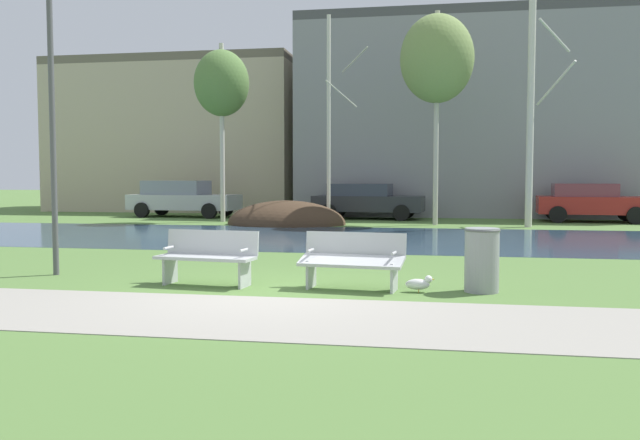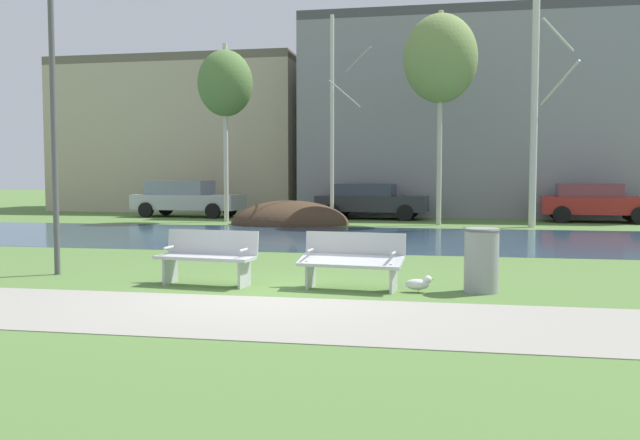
{
  "view_description": "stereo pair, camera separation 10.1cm",
  "coord_description": "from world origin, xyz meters",
  "px_view_note": "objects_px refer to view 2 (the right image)",
  "views": [
    {
      "loc": [
        2.45,
        -9.5,
        1.74
      ],
      "look_at": [
        0.52,
        1.41,
        1.01
      ],
      "focal_mm": 37.23,
      "sensor_mm": 36.0,
      "label": 1
    },
    {
      "loc": [
        2.55,
        -9.49,
        1.74
      ],
      "look_at": [
        0.52,
        1.41,
        1.01
      ],
      "focal_mm": 37.23,
      "sensor_mm": 36.0,
      "label": 2
    }
  ],
  "objects_px": {
    "streetlamp": "(52,62)",
    "parked_sedan_second_dark": "(370,200)",
    "bench_right": "(352,259)",
    "parked_van_nearest_silver": "(186,198)",
    "trash_bin": "(481,259)",
    "parked_hatch_third_red": "(595,202)",
    "seagull": "(419,284)",
    "bench_left": "(207,256)"
  },
  "relations": [
    {
      "from": "streetlamp",
      "to": "parked_sedan_second_dark",
      "type": "bearing_deg",
      "value": 77.06
    },
    {
      "from": "bench_right",
      "to": "parked_van_nearest_silver",
      "type": "distance_m",
      "value": 19.61
    },
    {
      "from": "trash_bin",
      "to": "parked_hatch_third_red",
      "type": "bearing_deg",
      "value": 72.84
    },
    {
      "from": "parked_van_nearest_silver",
      "to": "trash_bin",
      "type": "bearing_deg",
      "value": -55.79
    },
    {
      "from": "bench_right",
      "to": "parked_sedan_second_dark",
      "type": "distance_m",
      "value": 17.09
    },
    {
      "from": "seagull",
      "to": "parked_van_nearest_silver",
      "type": "relative_size",
      "value": 0.09
    },
    {
      "from": "streetlamp",
      "to": "parked_van_nearest_silver",
      "type": "height_order",
      "value": "streetlamp"
    },
    {
      "from": "trash_bin",
      "to": "seagull",
      "type": "xyz_separation_m",
      "value": [
        -0.92,
        -0.2,
        -0.37
      ]
    },
    {
      "from": "parked_sedan_second_dark",
      "to": "bench_right",
      "type": "bearing_deg",
      "value": -84.68
    },
    {
      "from": "parked_hatch_third_red",
      "to": "bench_left",
      "type": "bearing_deg",
      "value": -119.38
    },
    {
      "from": "bench_left",
      "to": "streetlamp",
      "type": "bearing_deg",
      "value": 168.96
    },
    {
      "from": "parked_sedan_second_dark",
      "to": "parked_hatch_third_red",
      "type": "xyz_separation_m",
      "value": [
        8.66,
        -0.3,
        0.01
      ]
    },
    {
      "from": "bench_left",
      "to": "parked_hatch_third_red",
      "type": "relative_size",
      "value": 0.39
    },
    {
      "from": "bench_right",
      "to": "streetlamp",
      "type": "height_order",
      "value": "streetlamp"
    },
    {
      "from": "bench_left",
      "to": "parked_hatch_third_red",
      "type": "bearing_deg",
      "value": 60.62
    },
    {
      "from": "streetlamp",
      "to": "parked_van_nearest_silver",
      "type": "distance_m",
      "value": 17.29
    },
    {
      "from": "trash_bin",
      "to": "streetlamp",
      "type": "distance_m",
      "value": 8.0
    },
    {
      "from": "streetlamp",
      "to": "parked_hatch_third_red",
      "type": "xyz_separation_m",
      "value": [
        12.43,
        16.13,
        -2.95
      ]
    },
    {
      "from": "seagull",
      "to": "streetlamp",
      "type": "bearing_deg",
      "value": 173.94
    },
    {
      "from": "bench_right",
      "to": "seagull",
      "type": "xyz_separation_m",
      "value": [
        1.02,
        -0.09,
        -0.34
      ]
    },
    {
      "from": "bench_right",
      "to": "bench_left",
      "type": "bearing_deg",
      "value": 180.0
    },
    {
      "from": "streetlamp",
      "to": "parked_hatch_third_red",
      "type": "distance_m",
      "value": 20.57
    },
    {
      "from": "bench_right",
      "to": "trash_bin",
      "type": "distance_m",
      "value": 1.95
    },
    {
      "from": "parked_sedan_second_dark",
      "to": "parked_hatch_third_red",
      "type": "bearing_deg",
      "value": -1.97
    },
    {
      "from": "parked_sedan_second_dark",
      "to": "parked_van_nearest_silver",
      "type": "bearing_deg",
      "value": 179.41
    },
    {
      "from": "bench_right",
      "to": "parked_sedan_second_dark",
      "type": "bearing_deg",
      "value": 95.32
    },
    {
      "from": "seagull",
      "to": "trash_bin",
      "type": "bearing_deg",
      "value": 12.34
    },
    {
      "from": "seagull",
      "to": "parked_sedan_second_dark",
      "type": "height_order",
      "value": "parked_sedan_second_dark"
    },
    {
      "from": "parked_hatch_third_red",
      "to": "bench_right",
      "type": "bearing_deg",
      "value": -112.93
    },
    {
      "from": "seagull",
      "to": "streetlamp",
      "type": "height_order",
      "value": "streetlamp"
    },
    {
      "from": "bench_right",
      "to": "trash_bin",
      "type": "bearing_deg",
      "value": 3.34
    },
    {
      "from": "streetlamp",
      "to": "bench_left",
      "type": "bearing_deg",
      "value": -11.04
    },
    {
      "from": "bench_right",
      "to": "trash_bin",
      "type": "height_order",
      "value": "trash_bin"
    },
    {
      "from": "bench_right",
      "to": "seagull",
      "type": "distance_m",
      "value": 1.08
    },
    {
      "from": "bench_left",
      "to": "seagull",
      "type": "xyz_separation_m",
      "value": [
        3.36,
        -0.09,
        -0.34
      ]
    },
    {
      "from": "bench_left",
      "to": "bench_right",
      "type": "height_order",
      "value": "same"
    },
    {
      "from": "parked_sedan_second_dark",
      "to": "bench_left",
      "type": "bearing_deg",
      "value": -92.53
    },
    {
      "from": "trash_bin",
      "to": "seagull",
      "type": "height_order",
      "value": "trash_bin"
    },
    {
      "from": "streetlamp",
      "to": "parked_hatch_third_red",
      "type": "height_order",
      "value": "streetlamp"
    },
    {
      "from": "seagull",
      "to": "parked_sedan_second_dark",
      "type": "xyz_separation_m",
      "value": [
        -2.61,
        17.1,
        0.64
      ]
    },
    {
      "from": "trash_bin",
      "to": "streetlamp",
      "type": "height_order",
      "value": "streetlamp"
    },
    {
      "from": "bench_right",
      "to": "parked_van_nearest_silver",
      "type": "relative_size",
      "value": 0.34
    }
  ]
}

